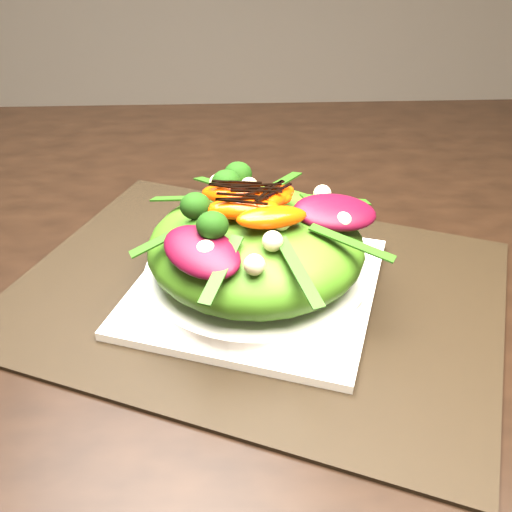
{
  "coord_description": "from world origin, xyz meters",
  "views": [
    {
      "loc": [
        0.11,
        -0.62,
        1.11
      ],
      "look_at": [
        0.13,
        -0.13,
        0.79
      ],
      "focal_mm": 42.0,
      "sensor_mm": 36.0,
      "label": 1
    }
  ],
  "objects_px": {
    "lettuce_mound": "(256,246)",
    "orange_segment": "(259,190)",
    "salad_bowl": "(256,275)",
    "dining_table": "(144,244)",
    "placemat": "(256,291)",
    "plate_base": "(256,286)"
  },
  "relations": [
    {
      "from": "orange_segment",
      "to": "salad_bowl",
      "type": "bearing_deg",
      "value": -98.55
    },
    {
      "from": "dining_table",
      "to": "placemat",
      "type": "relative_size",
      "value": 3.35
    },
    {
      "from": "placemat",
      "to": "plate_base",
      "type": "distance_m",
      "value": 0.01
    },
    {
      "from": "plate_base",
      "to": "lettuce_mound",
      "type": "relative_size",
      "value": 1.11
    },
    {
      "from": "plate_base",
      "to": "salad_bowl",
      "type": "distance_m",
      "value": 0.01
    },
    {
      "from": "plate_base",
      "to": "salad_bowl",
      "type": "bearing_deg",
      "value": 0.0
    },
    {
      "from": "salad_bowl",
      "to": "orange_segment",
      "type": "relative_size",
      "value": 3.33
    },
    {
      "from": "placemat",
      "to": "lettuce_mound",
      "type": "bearing_deg",
      "value": 90.0
    },
    {
      "from": "placemat",
      "to": "orange_segment",
      "type": "height_order",
      "value": "orange_segment"
    },
    {
      "from": "placemat",
      "to": "salad_bowl",
      "type": "relative_size",
      "value": 2.16
    },
    {
      "from": "salad_bowl",
      "to": "lettuce_mound",
      "type": "distance_m",
      "value": 0.03
    },
    {
      "from": "salad_bowl",
      "to": "orange_segment",
      "type": "xyz_separation_m",
      "value": [
        0.0,
        0.03,
        0.08
      ]
    },
    {
      "from": "orange_segment",
      "to": "lettuce_mound",
      "type": "bearing_deg",
      "value": -98.55
    },
    {
      "from": "placemat",
      "to": "orange_segment",
      "type": "relative_size",
      "value": 7.18
    },
    {
      "from": "plate_base",
      "to": "salad_bowl",
      "type": "xyz_separation_m",
      "value": [
        0.0,
        0.0,
        0.01
      ]
    },
    {
      "from": "dining_table",
      "to": "orange_segment",
      "type": "distance_m",
      "value": 0.21
    },
    {
      "from": "lettuce_mound",
      "to": "plate_base",
      "type": "bearing_deg",
      "value": 0.0
    },
    {
      "from": "dining_table",
      "to": "orange_segment",
      "type": "xyz_separation_m",
      "value": [
        0.13,
        -0.1,
        0.12
      ]
    },
    {
      "from": "dining_table",
      "to": "placemat",
      "type": "height_order",
      "value": "dining_table"
    },
    {
      "from": "salad_bowl",
      "to": "plate_base",
      "type": "bearing_deg",
      "value": 0.0
    },
    {
      "from": "salad_bowl",
      "to": "orange_segment",
      "type": "height_order",
      "value": "orange_segment"
    },
    {
      "from": "lettuce_mound",
      "to": "orange_segment",
      "type": "distance_m",
      "value": 0.05
    }
  ]
}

